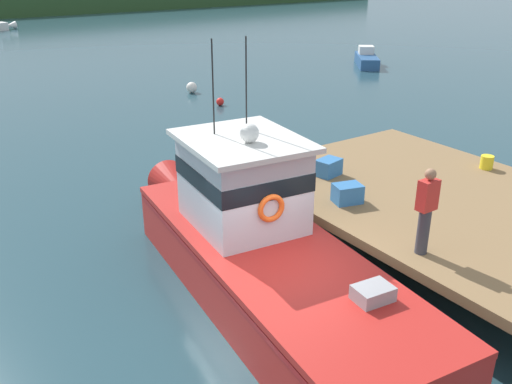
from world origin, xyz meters
TOP-DOWN VIEW (x-y plane):
  - ground_plane at (0.00, 0.00)m, footprint 200.00×200.00m
  - dock at (4.80, 0.00)m, footprint 6.00×9.00m
  - main_fishing_boat at (0.26, 0.92)m, footprint 3.40×9.94m
  - crate_single_by_cleat at (3.53, 2.63)m, footprint 0.68×0.56m
  - crate_stack_mid_dock at (2.79, 1.16)m, footprint 0.70×0.59m
  - bait_bucket at (7.14, 0.72)m, footprint 0.32×0.32m
  - deckhand_by_the_boat at (2.35, -1.27)m, footprint 0.36×0.22m
  - moored_boat_mid_harbor at (19.76, 17.68)m, footprint 3.28×3.92m
  - mooring_buoy_outer at (7.46, 17.05)m, footprint 0.52×0.52m
  - mooring_buoy_channel_marker at (7.31, 14.14)m, footprint 0.35×0.35m

SIDE VIEW (x-z plane):
  - ground_plane at x=0.00m, z-range 0.00..0.00m
  - mooring_buoy_channel_marker at x=7.31m, z-range 0.00..0.35m
  - mooring_buoy_outer at x=7.46m, z-range 0.00..0.52m
  - moored_boat_mid_harbor at x=19.76m, z-range -0.17..0.92m
  - main_fishing_boat at x=0.26m, z-range -1.39..3.41m
  - dock at x=4.80m, z-range 0.47..1.67m
  - bait_bucket at x=7.14m, z-range 1.20..1.54m
  - crate_single_by_cleat at x=3.53m, z-range 1.20..1.61m
  - crate_stack_mid_dock at x=2.79m, z-range 1.20..1.61m
  - deckhand_by_the_boat at x=2.35m, z-range 1.24..2.87m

